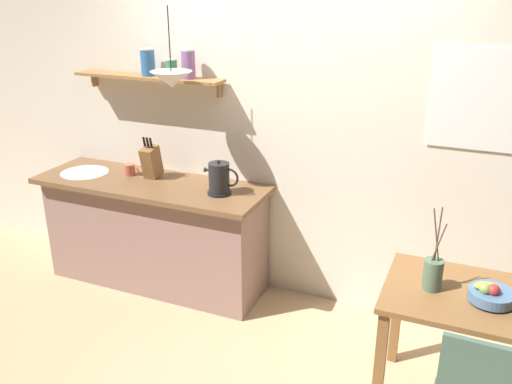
{
  "coord_description": "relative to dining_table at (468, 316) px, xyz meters",
  "views": [
    {
      "loc": [
        1.26,
        -2.98,
        2.32
      ],
      "look_at": [
        -0.1,
        0.25,
        0.95
      ],
      "focal_mm": 38.15,
      "sensor_mm": 36.0,
      "label": 1
    }
  ],
  "objects": [
    {
      "name": "electric_kettle",
      "position": [
        -1.75,
        0.51,
        0.38
      ],
      "size": [
        0.27,
        0.17,
        0.26
      ],
      "color": "black",
      "rests_on": "kitchen_counter"
    },
    {
      "name": "kitchen_counter",
      "position": [
        -2.35,
        0.55,
        -0.17
      ],
      "size": [
        1.83,
        0.63,
        0.88
      ],
      "color": "gray",
      "rests_on": "ground_plane"
    },
    {
      "name": "wall_shelf",
      "position": [
        -2.35,
        0.72,
        1.08
      ],
      "size": [
        1.22,
        0.2,
        0.34
      ],
      "color": "#9E6B3D"
    },
    {
      "name": "ground_plane",
      "position": [
        -1.35,
        0.23,
        -0.62
      ],
      "size": [
        14.0,
        14.0,
        0.0
      ],
      "primitive_type": "plane",
      "color": "tan"
    },
    {
      "name": "coffee_mug_by_sink",
      "position": [
        -2.59,
        0.6,
        0.31
      ],
      "size": [
        0.13,
        0.09,
        0.09
      ],
      "color": "#C6664C",
      "rests_on": "kitchen_counter"
    },
    {
      "name": "pendant_lamp",
      "position": [
        -2.06,
        0.45,
        1.08
      ],
      "size": [
        0.29,
        0.29,
        0.53
      ],
      "color": "black"
    },
    {
      "name": "knife_block",
      "position": [
        -2.39,
        0.61,
        0.4
      ],
      "size": [
        0.11,
        0.18,
        0.33
      ],
      "color": "brown",
      "rests_on": "kitchen_counter"
    },
    {
      "name": "back_wall",
      "position": [
        -1.15,
        0.88,
        0.73
      ],
      "size": [
        6.8,
        0.11,
        2.7
      ],
      "color": "silver",
      "rests_on": "ground_plane"
    },
    {
      "name": "fruit_bowl",
      "position": [
        0.09,
        -0.04,
        0.18
      ],
      "size": [
        0.24,
        0.24,
        0.12
      ],
      "color": "#51759E",
      "rests_on": "dining_table"
    },
    {
      "name": "dining_table",
      "position": [
        0.0,
        0.0,
        0.0
      ],
      "size": [
        0.91,
        0.67,
        0.75
      ],
      "color": "brown",
      "rests_on": "ground_plane"
    },
    {
      "name": "twig_vase",
      "position": [
        -0.21,
        -0.02,
        0.23
      ],
      "size": [
        0.1,
        0.1,
        0.48
      ],
      "color": "#567056",
      "rests_on": "dining_table"
    }
  ]
}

